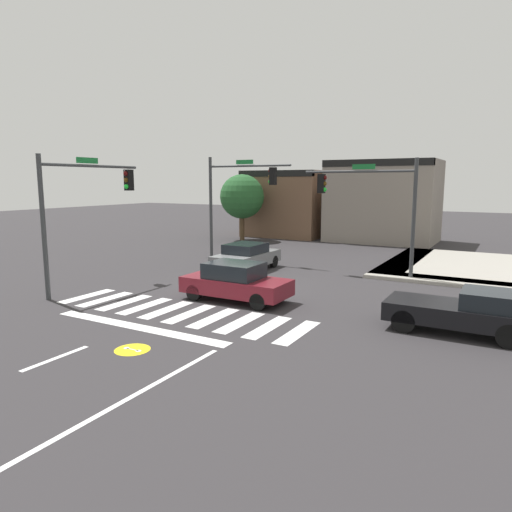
# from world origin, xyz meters

# --- Properties ---
(ground_plane) EXTENTS (120.00, 120.00, 0.00)m
(ground_plane) POSITION_xyz_m (0.00, 0.00, 0.00)
(ground_plane) COLOR #302D30
(crosswalk_near) EXTENTS (9.75, 2.52, 0.01)m
(crosswalk_near) POSITION_xyz_m (-0.00, -4.50, 0.00)
(crosswalk_near) COLOR silver
(crosswalk_near) RESTS_ON ground_plane
(bike_detector_marking) EXTENTS (0.98, 0.98, 0.01)m
(bike_detector_marking) POSITION_xyz_m (1.29, -8.06, 0.00)
(bike_detector_marking) COLOR yellow
(bike_detector_marking) RESTS_ON ground_plane
(curb_corner_northeast) EXTENTS (10.00, 10.60, 0.15)m
(curb_corner_northeast) POSITION_xyz_m (8.49, 9.42, 0.07)
(curb_corner_northeast) COLOR #9E998E
(curb_corner_northeast) RESTS_ON ground_plane
(storefront_row) EXTENTS (15.14, 5.75, 6.11)m
(storefront_row) POSITION_xyz_m (-2.25, 18.76, 2.93)
(storefront_row) COLOR brown
(storefront_row) RESTS_ON ground_plane
(traffic_signal_northeast) EXTENTS (5.44, 0.32, 5.60)m
(traffic_signal_northeast) POSITION_xyz_m (4.04, 5.00, 3.82)
(traffic_signal_northeast) COLOR #383A3D
(traffic_signal_northeast) RESTS_ON ground_plane
(traffic_signal_southwest) EXTENTS (0.32, 5.10, 5.57)m
(traffic_signal_southwest) POSITION_xyz_m (-5.47, -3.62, 3.89)
(traffic_signal_southwest) COLOR #383A3D
(traffic_signal_southwest) RESTS_ON ground_plane
(traffic_signal_northwest) EXTENTS (5.31, 0.32, 5.96)m
(traffic_signal_northwest) POSITION_xyz_m (-3.91, 5.84, 4.07)
(traffic_signal_northwest) COLOR #383A3D
(traffic_signal_northwest) RESTS_ON ground_plane
(car_maroon) EXTENTS (4.16, 1.80, 1.48)m
(car_maroon) POSITION_xyz_m (0.94, -2.15, 0.74)
(car_maroon) COLOR maroon
(car_maroon) RESTS_ON ground_plane
(car_black) EXTENTS (4.16, 1.77, 1.39)m
(car_black) POSITION_xyz_m (9.09, -2.15, 0.71)
(car_black) COLOR black
(car_black) RESTS_ON ground_plane
(car_gray) EXTENTS (1.92, 4.17, 1.40)m
(car_gray) POSITION_xyz_m (-1.84, 3.37, 0.72)
(car_gray) COLOR slate
(car_gray) RESTS_ON ground_plane
(roadside_tree) EXTENTS (3.42, 3.42, 5.11)m
(roadside_tree) POSITION_xyz_m (-8.50, 14.00, 3.38)
(roadside_tree) COLOR #4C3823
(roadside_tree) RESTS_ON ground_plane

